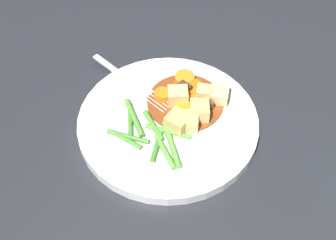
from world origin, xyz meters
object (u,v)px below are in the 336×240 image
(carrot_slice_2, at_px, (162,95))
(potato_chunk_3, at_px, (204,94))
(potato_chunk_0, at_px, (178,122))
(meat_chunk_1, at_px, (179,91))
(meat_chunk_0, at_px, (205,103))
(potato_chunk_4, at_px, (178,97))
(potato_chunk_1, at_px, (189,122))
(carrot_slice_1, at_px, (184,112))
(carrot_slice_3, at_px, (185,79))
(fork, at_px, (132,83))
(carrot_slice_4, at_px, (189,101))
(potato_chunk_2, at_px, (219,95))
(potato_chunk_5, at_px, (200,111))
(carrot_slice_0, at_px, (192,88))
(dinner_plate, at_px, (168,124))

(carrot_slice_2, relative_size, potato_chunk_3, 1.01)
(potato_chunk_0, bearing_deg, meat_chunk_1, 20.61)
(potato_chunk_0, xyz_separation_m, meat_chunk_0, (0.06, -0.02, -0.00))
(potato_chunk_4, xyz_separation_m, meat_chunk_1, (0.02, 0.01, -0.00))
(carrot_slice_2, bearing_deg, potato_chunk_1, -122.74)
(potato_chunk_3, bearing_deg, carrot_slice_1, 158.07)
(carrot_slice_3, distance_m, meat_chunk_1, 0.03)
(meat_chunk_0, xyz_separation_m, fork, (-0.00, 0.13, -0.01))
(carrot_slice_3, bearing_deg, carrot_slice_2, 158.61)
(potato_chunk_3, relative_size, meat_chunk_1, 0.91)
(potato_chunk_3, xyz_separation_m, meat_chunk_0, (-0.01, -0.01, -0.00))
(carrot_slice_2, height_order, potato_chunk_1, potato_chunk_1)
(carrot_slice_4, xyz_separation_m, meat_chunk_1, (0.01, 0.02, 0.01))
(potato_chunk_2, bearing_deg, meat_chunk_0, 146.42)
(meat_chunk_1, bearing_deg, potato_chunk_0, -159.39)
(potato_chunk_0, height_order, potato_chunk_2, potato_chunk_0)
(carrot_slice_3, height_order, potato_chunk_3, potato_chunk_3)
(carrot_slice_2, bearing_deg, potato_chunk_2, -69.09)
(potato_chunk_0, relative_size, potato_chunk_5, 1.01)
(potato_chunk_4, bearing_deg, carrot_slice_0, -17.01)
(potato_chunk_1, height_order, potato_chunk_2, potato_chunk_1)
(dinner_plate, xyz_separation_m, potato_chunk_5, (0.02, -0.04, 0.02))
(potato_chunk_3, bearing_deg, carrot_slice_4, 129.72)
(carrot_slice_3, distance_m, potato_chunk_0, 0.10)
(carrot_slice_2, bearing_deg, dinner_plate, -145.63)
(potato_chunk_3, height_order, meat_chunk_0, potato_chunk_3)
(dinner_plate, bearing_deg, carrot_slice_3, 4.66)
(carrot_slice_2, relative_size, potato_chunk_4, 0.82)
(potato_chunk_0, xyz_separation_m, potato_chunk_4, (0.05, 0.02, 0.00))
(potato_chunk_5, bearing_deg, carrot_slice_2, 78.76)
(fork, bearing_deg, carrot_slice_2, -99.64)
(meat_chunk_1, bearing_deg, fork, 95.39)
(potato_chunk_0, relative_size, potato_chunk_2, 1.04)
(carrot_slice_2, distance_m, meat_chunk_1, 0.03)
(dinner_plate, distance_m, potato_chunk_0, 0.03)
(carrot_slice_4, bearing_deg, dinner_plate, 159.88)
(potato_chunk_3, bearing_deg, meat_chunk_1, 98.81)
(dinner_plate, height_order, meat_chunk_0, meat_chunk_0)
(carrot_slice_1, height_order, potato_chunk_5, potato_chunk_5)
(carrot_slice_1, bearing_deg, potato_chunk_5, -79.50)
(carrot_slice_3, relative_size, fork, 0.19)
(carrot_slice_1, xyz_separation_m, carrot_slice_4, (0.03, 0.00, -0.00))
(meat_chunk_1, height_order, fork, meat_chunk_1)
(carrot_slice_3, height_order, potato_chunk_0, potato_chunk_0)
(potato_chunk_3, bearing_deg, potato_chunk_4, 122.45)
(carrot_slice_4, bearing_deg, potato_chunk_3, -50.28)
(carrot_slice_2, height_order, potato_chunk_2, potato_chunk_2)
(potato_chunk_5, bearing_deg, fork, 79.50)
(potato_chunk_2, height_order, meat_chunk_0, potato_chunk_2)
(potato_chunk_2, relative_size, potato_chunk_4, 0.98)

